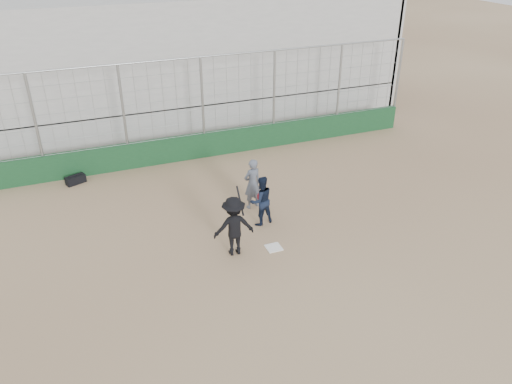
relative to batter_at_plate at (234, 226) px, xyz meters
name	(u,v)px	position (x,y,z in m)	size (l,w,h in m)	color
ground	(274,248)	(1.14, -0.21, -0.89)	(90.00, 90.00, 0.00)	brown
home_plate	(274,248)	(1.14, -0.21, -0.88)	(0.44, 0.44, 0.02)	white
backstop	(204,134)	(1.14, 6.79, 0.07)	(18.10, 0.25, 4.04)	#11361C
bleachers	(172,57)	(1.14, 11.74, 2.03)	(20.25, 6.70, 6.98)	#979797
batter_at_plate	(234,226)	(0.00, 0.00, 0.00)	(1.20, 0.82, 1.93)	black
catcher_crouched	(261,208)	(1.30, 1.17, -0.34)	(0.91, 0.77, 1.12)	black
umpire	(252,186)	(1.43, 2.26, -0.11)	(0.63, 0.41, 1.56)	#4E5563
equipment_bag	(76,180)	(-3.92, 6.20, -0.74)	(0.76, 0.54, 0.34)	black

